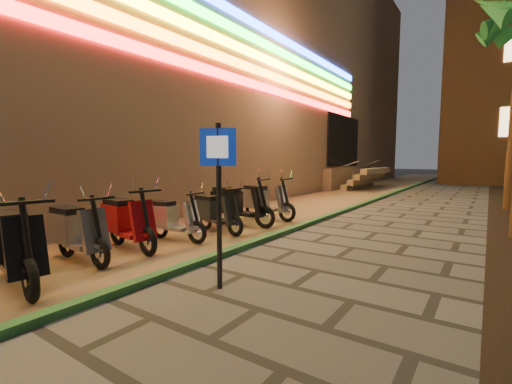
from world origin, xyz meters
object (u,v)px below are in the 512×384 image
Objects in this scene: scooter_7 at (213,212)px; scooter_9 at (263,200)px; scooter_8 at (236,204)px; pedestrian_sign at (219,183)px; scooter_3 at (14,245)px; scooter_4 at (75,231)px; scooter_6 at (170,218)px; scooter_5 at (125,221)px.

scooter_9 is (0.01, 2.12, 0.06)m from scooter_7.
scooter_8 is 1.04× the size of scooter_9.
pedestrian_sign is 1.21× the size of scooter_3.
scooter_7 is at bearing 109.07° from pedestrian_sign.
pedestrian_sign is 1.32× the size of scooter_4.
scooter_3 is 3.01m from scooter_6.
scooter_6 is 0.84× the size of scooter_8.
scooter_3 is at bearing -172.29° from pedestrian_sign.
scooter_5 is at bearing -91.98° from scooter_7.
scooter_7 is (0.39, 2.12, -0.05)m from scooter_5.
scooter_4 is 1.05× the size of scooter_7.
scooter_4 is at bearing -91.15° from scooter_9.
pedestrian_sign is 1.25× the size of scooter_9.
scooter_6 is at bearing -99.65° from scooter_8.
scooter_3 is at bearing -90.28° from scooter_6.
scooter_8 is at bearing 101.74° from scooter_3.
scooter_5 reaches higher than scooter_4.
scooter_8 is (0.35, 4.02, 0.05)m from scooter_4.
scooter_6 is 3.29m from scooter_9.
scooter_7 is (-2.47, 2.67, -0.94)m from pedestrian_sign.
pedestrian_sign is at bearing -60.13° from scooter_8.
scooter_6 is at bearing 105.55° from scooter_3.
scooter_3 reaches higher than scooter_9.
scooter_9 is at bearing 98.25° from scooter_7.
scooter_7 reaches higher than scooter_6.
scooter_5 is (-0.00, 0.98, 0.02)m from scooter_4.
scooter_9 is (0.06, 1.20, -0.02)m from scooter_8.
scooter_6 is 1.18m from scooter_7.
scooter_3 reaches higher than scooter_7.
scooter_5 is at bearing -101.63° from scooter_8.
pedestrian_sign reaches higher than scooter_4.
pedestrian_sign is 3.76m from scooter_7.
scooter_7 is (0.39, 3.10, -0.03)m from scooter_4.
scooter_6 is at bearing -90.64° from scooter_9.
scooter_7 is at bearing -92.31° from scooter_8.
scooter_8 is at bearing 91.80° from scooter_5.
scooter_9 is at bearing 93.47° from pedestrian_sign.
scooter_4 is at bearing 122.74° from scooter_3.
scooter_8 is (0.17, 2.08, 0.09)m from scooter_6.
scooter_8 is at bearing 87.45° from scooter_4.
scooter_3 is 1.03× the size of scooter_9.
scooter_6 is 0.88× the size of scooter_9.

